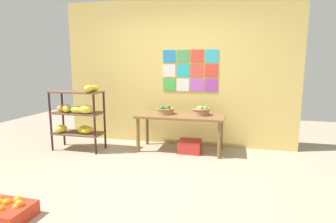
{
  "coord_description": "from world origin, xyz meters",
  "views": [
    {
      "loc": [
        1.1,
        -3.06,
        1.47
      ],
      "look_at": [
        0.06,
        1.08,
        0.76
      ],
      "focal_mm": 29.03,
      "sensor_mm": 36.0,
      "label": 1
    }
  ],
  "objects_px": {
    "fruit_basket_right": "(201,111)",
    "produce_crate_under_table": "(190,146)",
    "display_table": "(180,120)",
    "fruit_basket_back_left": "(165,110)",
    "banana_shelf_unit": "(78,114)",
    "orange_crate_foreground": "(5,211)"
  },
  "relations": [
    {
      "from": "fruit_basket_right",
      "to": "produce_crate_under_table",
      "type": "distance_m",
      "value": 0.64
    },
    {
      "from": "display_table",
      "to": "fruit_basket_right",
      "type": "xyz_separation_m",
      "value": [
        0.34,
        0.1,
        0.16
      ]
    },
    {
      "from": "fruit_basket_back_left",
      "to": "banana_shelf_unit",
      "type": "bearing_deg",
      "value": -162.75
    },
    {
      "from": "banana_shelf_unit",
      "to": "display_table",
      "type": "height_order",
      "value": "banana_shelf_unit"
    },
    {
      "from": "banana_shelf_unit",
      "to": "orange_crate_foreground",
      "type": "bearing_deg",
      "value": -76.36
    },
    {
      "from": "orange_crate_foreground",
      "to": "banana_shelf_unit",
      "type": "bearing_deg",
      "value": 103.64
    },
    {
      "from": "banana_shelf_unit",
      "to": "orange_crate_foreground",
      "type": "distance_m",
      "value": 2.28
    },
    {
      "from": "fruit_basket_right",
      "to": "banana_shelf_unit",
      "type": "bearing_deg",
      "value": -166.48
    },
    {
      "from": "display_table",
      "to": "orange_crate_foreground",
      "type": "relative_size",
      "value": 3.0
    },
    {
      "from": "display_table",
      "to": "fruit_basket_right",
      "type": "bearing_deg",
      "value": 16.32
    },
    {
      "from": "fruit_basket_back_left",
      "to": "orange_crate_foreground",
      "type": "xyz_separation_m",
      "value": [
        -0.92,
        -2.59,
        -0.62
      ]
    },
    {
      "from": "fruit_basket_right",
      "to": "produce_crate_under_table",
      "type": "height_order",
      "value": "fruit_basket_right"
    },
    {
      "from": "fruit_basket_back_left",
      "to": "produce_crate_under_table",
      "type": "bearing_deg",
      "value": -11.29
    },
    {
      "from": "banana_shelf_unit",
      "to": "produce_crate_under_table",
      "type": "bearing_deg",
      "value": 10.45
    },
    {
      "from": "banana_shelf_unit",
      "to": "fruit_basket_right",
      "type": "relative_size",
      "value": 3.72
    },
    {
      "from": "display_table",
      "to": "produce_crate_under_table",
      "type": "distance_m",
      "value": 0.49
    },
    {
      "from": "display_table",
      "to": "fruit_basket_back_left",
      "type": "bearing_deg",
      "value": 170.53
    },
    {
      "from": "display_table",
      "to": "produce_crate_under_table",
      "type": "height_order",
      "value": "display_table"
    },
    {
      "from": "fruit_basket_back_left",
      "to": "orange_crate_foreground",
      "type": "height_order",
      "value": "fruit_basket_back_left"
    },
    {
      "from": "display_table",
      "to": "fruit_basket_right",
      "type": "relative_size",
      "value": 4.8
    },
    {
      "from": "fruit_basket_right",
      "to": "fruit_basket_back_left",
      "type": "distance_m",
      "value": 0.63
    },
    {
      "from": "display_table",
      "to": "fruit_basket_back_left",
      "type": "xyz_separation_m",
      "value": [
        -0.29,
        0.05,
        0.15
      ]
    }
  ]
}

